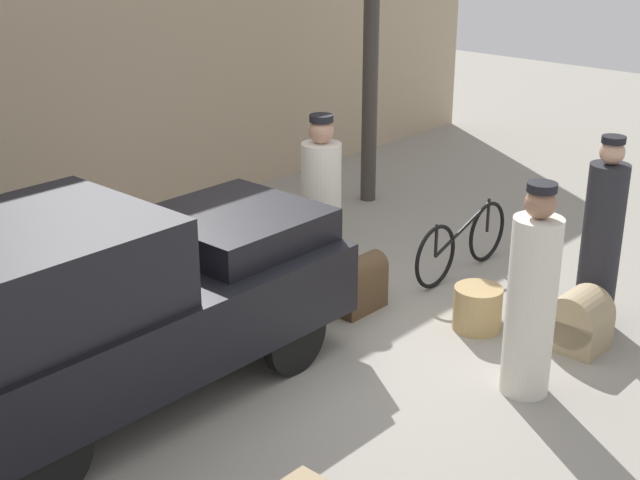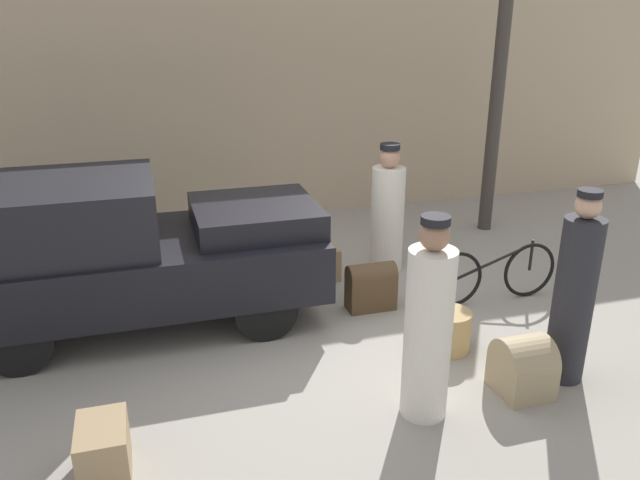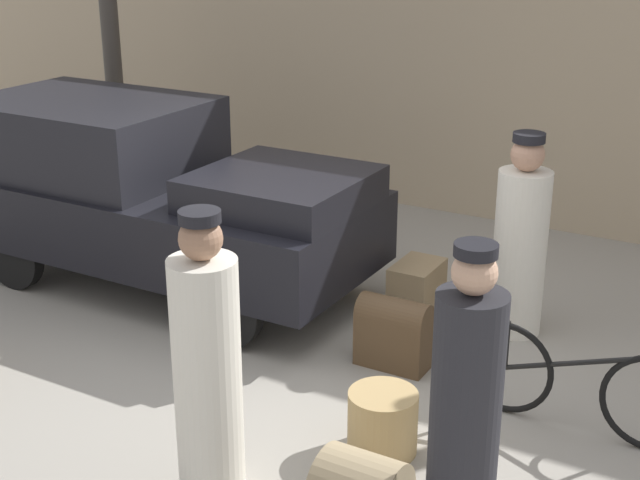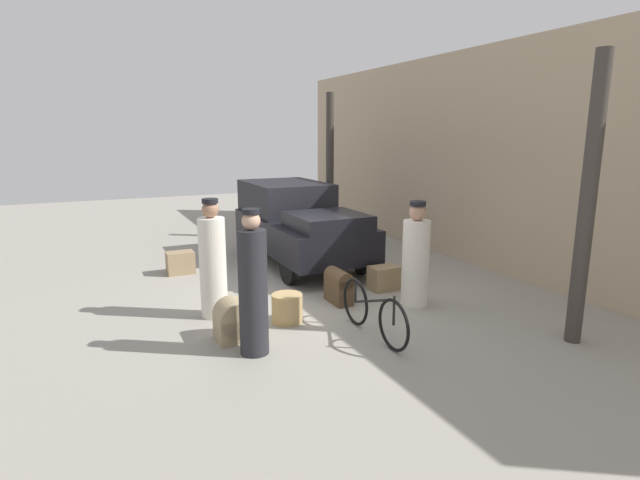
# 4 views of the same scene
# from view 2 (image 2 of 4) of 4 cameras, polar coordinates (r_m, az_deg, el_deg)

# --- Properties ---
(ground_plane) EXTENTS (30.00, 30.00, 0.00)m
(ground_plane) POSITION_cam_2_polar(r_m,az_deg,el_deg) (7.05, -1.11, -7.97)
(ground_plane) COLOR gray
(station_building_facade) EXTENTS (16.00, 0.15, 4.50)m
(station_building_facade) POSITION_cam_2_polar(r_m,az_deg,el_deg) (10.24, -7.41, 14.20)
(station_building_facade) COLOR tan
(station_building_facade) RESTS_ON ground
(canopy_pillar_right) EXTENTS (0.21, 0.21, 3.79)m
(canopy_pillar_right) POSITION_cam_2_polar(r_m,az_deg,el_deg) (9.97, 15.76, 11.38)
(canopy_pillar_right) COLOR #38332D
(canopy_pillar_right) RESTS_ON ground
(truck) EXTENTS (3.93, 1.73, 1.70)m
(truck) POSITION_cam_2_polar(r_m,az_deg,el_deg) (7.07, -17.65, -0.68)
(truck) COLOR black
(truck) RESTS_ON ground
(bicycle) EXTENTS (1.70, 0.04, 0.74)m
(bicycle) POSITION_cam_2_polar(r_m,az_deg,el_deg) (7.76, 15.54, -3.01)
(bicycle) COLOR black
(bicycle) RESTS_ON ground
(wicker_basket) EXTENTS (0.46, 0.46, 0.43)m
(wicker_basket) POSITION_cam_2_polar(r_m,az_deg,el_deg) (6.67, 11.63, -8.10)
(wicker_basket) COLOR tan
(wicker_basket) RESTS_ON ground
(porter_carrying_trunk) EXTENTS (0.37, 0.37, 1.88)m
(porter_carrying_trunk) POSITION_cam_2_polar(r_m,az_deg,el_deg) (6.24, 22.21, -4.69)
(porter_carrying_trunk) COLOR #232328
(porter_carrying_trunk) RESTS_ON ground
(porter_lifting_near_truck) EXTENTS (0.41, 0.41, 1.83)m
(porter_lifting_near_truck) POSITION_cam_2_polar(r_m,az_deg,el_deg) (5.36, 9.87, -7.93)
(porter_lifting_near_truck) COLOR silver
(porter_lifting_near_truck) RESTS_ON ground
(porter_with_bicycle) EXTENTS (0.44, 0.44, 1.72)m
(porter_with_bicycle) POSITION_cam_2_polar(r_m,az_deg,el_deg) (8.33, 6.18, 2.37)
(porter_with_bicycle) COLOR silver
(porter_with_bicycle) RESTS_ON ground
(suitcase_black_upright) EXTENTS (0.37, 0.53, 0.45)m
(suitcase_black_upright) POSITION_cam_2_polar(r_m,az_deg,el_deg) (5.23, -19.17, -17.73)
(suitcase_black_upright) COLOR #937A56
(suitcase_black_upright) RESTS_ON ground
(suitcase_tan_flat) EXTENTS (0.46, 0.49, 0.56)m
(suitcase_tan_flat) POSITION_cam_2_polar(r_m,az_deg,el_deg) (6.14, 18.03, -11.04)
(suitcase_tan_flat) COLOR #9E8966
(suitcase_tan_flat) RESTS_ON ground
(trunk_barrel_dark) EXTENTS (0.57, 0.28, 0.57)m
(trunk_barrel_dark) POSITION_cam_2_polar(r_m,az_deg,el_deg) (7.35, 4.69, -4.14)
(trunk_barrel_dark) COLOR #4C3823
(trunk_barrel_dark) RESTS_ON ground
(suitcase_small_leather) EXTENTS (0.36, 0.54, 0.43)m
(suitcase_small_leather) POSITION_cam_2_polar(r_m,az_deg,el_deg) (8.24, 0.20, -1.90)
(suitcase_small_leather) COLOR #937A56
(suitcase_small_leather) RESTS_ON ground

